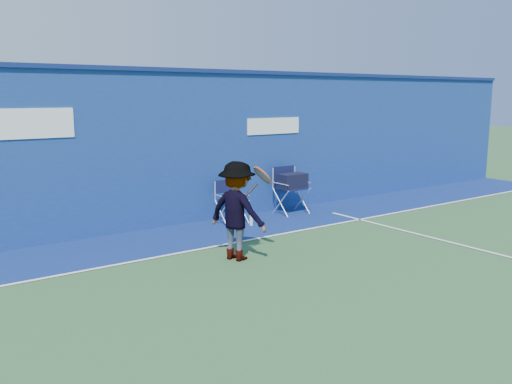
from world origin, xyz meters
TOP-DOWN VIEW (x-y plane):
  - ground at (0.00, 0.00)m, footprint 80.00×80.00m
  - stadium_wall at (-0.00, 5.20)m, footprint 24.00×0.50m
  - out_of_bounds_strip at (0.00, 4.10)m, footprint 24.00×1.80m
  - court_lines at (0.00, 0.60)m, footprint 24.00×12.00m
  - directors_chair_left at (2.18, 4.51)m, footprint 0.52×0.47m
  - directors_chair_right at (3.74, 4.53)m, footprint 0.61×0.55m
  - water_bottle at (2.38, 4.11)m, footprint 0.07×0.07m
  - tennis_player at (0.92, 2.41)m, footprint 1.00×1.15m

SIDE VIEW (x-z plane):
  - ground at x=0.00m, z-range 0.00..0.00m
  - out_of_bounds_strip at x=0.00m, z-range 0.00..0.01m
  - court_lines at x=0.00m, z-range 0.01..0.01m
  - water_bottle at x=2.38m, z-range 0.00..0.22m
  - directors_chair_left at x=2.18m, z-range -0.16..0.71m
  - directors_chair_right at x=3.74m, z-range -0.08..0.94m
  - tennis_player at x=0.92m, z-range 0.00..1.56m
  - stadium_wall at x=0.00m, z-range 0.01..3.09m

